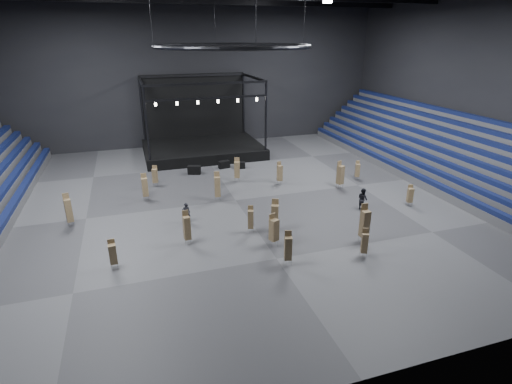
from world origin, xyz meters
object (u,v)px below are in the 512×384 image
object	(u,v)px
flight_case_right	(240,165)
chair_stack_10	(251,219)
chair_stack_4	(155,175)
chair_stack_6	(113,253)
flight_case_left	(194,170)
chair_stack_16	(145,187)
chair_stack_3	(187,227)
stage	(202,141)
chair_stack_7	(357,170)
chair_stack_0	(68,210)
chair_stack_15	(340,174)
chair_stack_9	(274,229)
chair_stack_11	(275,215)
crew_member	(363,199)
chair_stack_12	(237,169)
flight_case_mid	(224,164)
chair_stack_5	(217,186)
man_center	(186,213)
chair_stack_8	(365,242)
chair_stack_13	(410,195)
chair_stack_14	(365,223)
chair_stack_2	(280,173)
chair_stack_1	(288,248)

from	to	relation	value
flight_case_right	chair_stack_10	xyz separation A→B (m)	(-3.38, -14.99, 0.74)
chair_stack_4	chair_stack_6	distance (m)	14.74
flight_case_left	flight_case_right	world-z (taller)	flight_case_left
chair_stack_16	chair_stack_3	bearing A→B (deg)	-77.42
stage	chair_stack_16	xyz separation A→B (m)	(-7.63, -13.73, -0.15)
chair_stack_16	chair_stack_6	bearing A→B (deg)	-105.10
chair_stack_4	chair_stack_7	distance (m)	20.21
chair_stack_0	chair_stack_15	world-z (taller)	chair_stack_15
chair_stack_9	chair_stack_11	bearing A→B (deg)	47.18
crew_member	chair_stack_9	bearing A→B (deg)	106.89
chair_stack_9	chair_stack_10	distance (m)	2.65
flight_case_left	chair_stack_12	bearing A→B (deg)	-44.30
chair_stack_9	chair_stack_15	xyz separation A→B (m)	(9.94, 8.65, 0.13)
crew_member	chair_stack_16	bearing A→B (deg)	61.94
flight_case_mid	chair_stack_9	size ratio (longest dim) A/B	0.51
stage	chair_stack_0	xyz separation A→B (m)	(-13.50, -17.27, -0.09)
flight_case_mid	chair_stack_3	size ratio (longest dim) A/B	0.48
flight_case_right	chair_stack_16	size ratio (longest dim) A/B	0.44
chair_stack_7	chair_stack_11	bearing A→B (deg)	-128.40
chair_stack_15	chair_stack_6	bearing A→B (deg)	-178.39
stage	chair_stack_16	world-z (taller)	stage
chair_stack_3	chair_stack_5	xyz separation A→B (m)	(3.77, 7.09, 0.08)
flight_case_right	chair_stack_7	bearing A→B (deg)	-34.88
chair_stack_4	chair_stack_15	bearing A→B (deg)	-2.64
flight_case_mid	stage	bearing A→B (deg)	99.92
flight_case_left	man_center	xyz separation A→B (m)	(-2.55, -11.59, 0.40)
flight_case_right	chair_stack_9	distance (m)	17.66
chair_stack_6	man_center	size ratio (longest dim) A/B	1.18
chair_stack_12	chair_stack_8	bearing A→B (deg)	-58.30
chair_stack_0	chair_stack_13	world-z (taller)	chair_stack_0
chair_stack_7	chair_stack_14	world-z (taller)	chair_stack_14
chair_stack_13	flight_case_left	bearing A→B (deg)	157.70
chair_stack_15	chair_stack_16	xyz separation A→B (m)	(-17.99, 2.61, -0.11)
chair_stack_3	chair_stack_13	xyz separation A→B (m)	(19.29, 0.88, -0.26)
chair_stack_6	chair_stack_11	xyz separation A→B (m)	(11.47, 1.72, 0.27)
stage	chair_stack_12	bearing A→B (deg)	-82.92
chair_stack_4	chair_stack_10	size ratio (longest dim) A/B	0.99
chair_stack_3	chair_stack_11	size ratio (longest dim) A/B	0.98
flight_case_left	chair_stack_5	bearing A→B (deg)	-84.33
chair_stack_2	chair_stack_7	world-z (taller)	chair_stack_2
chair_stack_10	chair_stack_13	distance (m)	14.52
chair_stack_6	chair_stack_0	bearing A→B (deg)	110.25
chair_stack_1	chair_stack_8	size ratio (longest dim) A/B	1.15
chair_stack_8	chair_stack_10	xyz separation A→B (m)	(-6.13, 5.71, 0.03)
chair_stack_4	chair_stack_9	xyz separation A→B (m)	(6.94, -14.60, 0.16)
chair_stack_5	chair_stack_14	xyz separation A→B (m)	(8.21, -10.66, 0.13)
flight_case_left	flight_case_mid	distance (m)	3.65
flight_case_mid	chair_stack_11	size ratio (longest dim) A/B	0.47
chair_stack_6	chair_stack_3	bearing A→B (deg)	16.25
chair_stack_3	chair_stack_13	size ratio (longest dim) A/B	1.32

